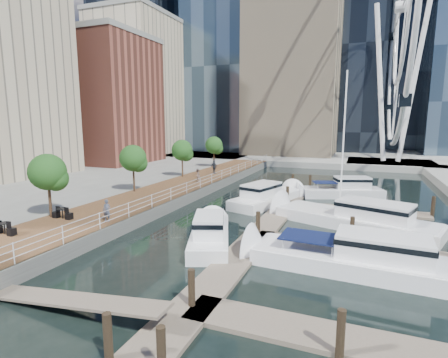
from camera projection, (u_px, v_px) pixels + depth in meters
ground at (157, 278)px, 17.68m from camera, size 520.00×520.00×0.00m
boardwalk at (161, 196)px, 34.62m from camera, size 6.00×60.00×1.00m
seawall at (188, 199)px, 33.53m from camera, size 0.25×60.00×1.00m
land_far at (331, 144)px, 111.16m from camera, size 200.00×114.00×1.00m
pier at (390, 164)px, 60.22m from camera, size 14.00×12.00×1.00m
railing at (187, 188)px, 33.40m from camera, size 0.10×60.00×1.05m
floating_docks at (336, 230)px, 23.86m from camera, size 16.00×34.00×2.60m
midrise_condos at (59, 84)px, 52.25m from camera, size 19.00×67.00×28.00m
ferris_wheel at (403, 7)px, 56.04m from camera, size 5.80×45.60×47.80m
street_trees at (133, 158)px, 33.95m from camera, size 2.60×42.60×4.60m
yacht_foreground at (354, 271)px, 18.59m from camera, size 11.92×3.74×2.15m
pedestrian_near at (107, 210)px, 24.13m from camera, size 0.61×0.44×1.54m
pedestrian_mid at (197, 175)px, 39.81m from camera, size 0.71×0.83×1.50m
pedestrian_far at (214, 167)px, 45.99m from camera, size 1.15×0.83×1.82m
moored_yachts at (354, 232)px, 25.16m from camera, size 23.07×38.34×11.50m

